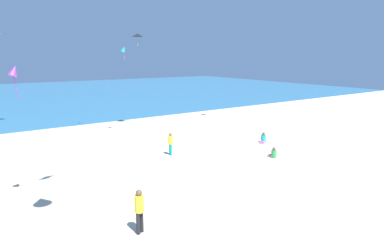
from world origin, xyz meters
name	(u,v)px	position (x,y,z in m)	size (l,w,h in m)	color
ground_plane	(162,178)	(0.00, 10.00, 0.00)	(120.00, 120.00, 0.00)	beige
ocean_water	(29,96)	(0.00, 56.93, 0.03)	(120.00, 60.00, 0.05)	teal
person_0	(263,139)	(10.18, 12.23, 0.31)	(0.74, 0.61, 0.83)	#19ADB2
person_1	(273,154)	(7.92, 9.17, 0.27)	(0.39, 0.61, 0.73)	green
person_3	(139,208)	(-3.44, 5.54, 1.00)	(0.46, 0.46, 1.73)	black
person_4	(171,142)	(2.60, 13.48, 0.90)	(0.33, 0.33, 1.55)	#19ADB2
kite_purple	(14,71)	(-6.63, 10.25, 5.99)	(0.58, 0.50, 1.40)	purple
kite_black	(138,35)	(4.54, 22.30, 8.43)	(0.81, 0.59, 1.08)	black
kite_teal	(124,49)	(2.49, 20.59, 7.17)	(0.57, 0.63, 1.17)	#1EADAD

